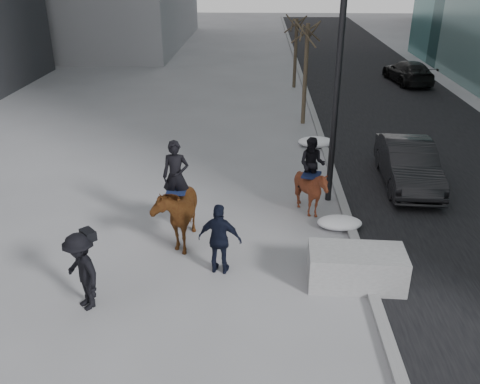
{
  "coord_description": "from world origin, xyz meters",
  "views": [
    {
      "loc": [
        0.44,
        -10.17,
        6.81
      ],
      "look_at": [
        0.0,
        1.2,
        1.5
      ],
      "focal_mm": 38.0,
      "sensor_mm": 36.0,
      "label": 1
    }
  ],
  "objects_px": {
    "planter": "(356,268)",
    "mounted_left": "(177,206)",
    "mounted_right": "(311,185)",
    "car_near": "(408,164)"
  },
  "relations": [
    {
      "from": "mounted_right",
      "to": "planter",
      "type": "bearing_deg",
      "value": -78.02
    },
    {
      "from": "planter",
      "to": "mounted_left",
      "type": "relative_size",
      "value": 0.79
    },
    {
      "from": "car_near",
      "to": "mounted_left",
      "type": "bearing_deg",
      "value": -147.68
    },
    {
      "from": "mounted_left",
      "to": "mounted_right",
      "type": "height_order",
      "value": "mounted_left"
    },
    {
      "from": "planter",
      "to": "car_near",
      "type": "xyz_separation_m",
      "value": [
        2.59,
        5.67,
        0.29
      ]
    },
    {
      "from": "planter",
      "to": "mounted_left",
      "type": "height_order",
      "value": "mounted_left"
    },
    {
      "from": "planter",
      "to": "car_near",
      "type": "distance_m",
      "value": 6.24
    },
    {
      "from": "planter",
      "to": "car_near",
      "type": "height_order",
      "value": "car_near"
    },
    {
      "from": "car_near",
      "to": "mounted_right",
      "type": "relative_size",
      "value": 1.91
    },
    {
      "from": "planter",
      "to": "mounted_left",
      "type": "distance_m",
      "value": 4.7
    }
  ]
}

